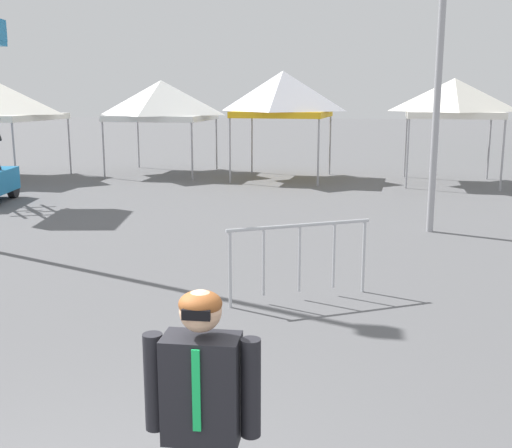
# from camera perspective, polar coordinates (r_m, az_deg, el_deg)

# --- Properties ---
(canopy_tent_behind_center) EXTENTS (3.36, 3.36, 3.26)m
(canopy_tent_behind_center) POSITION_cam_1_polar(r_m,az_deg,el_deg) (22.50, -8.63, 11.10)
(canopy_tent_behind_center) COLOR #9E9EA3
(canopy_tent_behind_center) RESTS_ON ground
(canopy_tent_far_left) EXTENTS (3.18, 3.18, 3.53)m
(canopy_tent_far_left) POSITION_cam_1_polar(r_m,az_deg,el_deg) (20.90, 2.47, 11.78)
(canopy_tent_far_left) COLOR #9E9EA3
(canopy_tent_far_left) RESTS_ON ground
(canopy_tent_behind_left) EXTENTS (2.94, 2.94, 3.27)m
(canopy_tent_behind_left) POSITION_cam_1_polar(r_m,az_deg,el_deg) (20.59, 17.63, 10.91)
(canopy_tent_behind_left) COLOR #9E9EA3
(canopy_tent_behind_left) RESTS_ON ground
(person_foreground) EXTENTS (0.65, 0.27, 1.78)m
(person_foreground) POSITION_cam_1_polar(r_m,az_deg,el_deg) (3.62, -4.91, -17.37)
(person_foreground) COLOR #33384C
(person_foreground) RESTS_ON ground
(light_pole_opposite_side) EXTENTS (0.36, 0.36, 7.46)m
(light_pole_opposite_side) POSITION_cam_1_polar(r_m,az_deg,el_deg) (13.21, 16.64, 17.79)
(light_pole_opposite_side) COLOR #9E9EA3
(light_pole_opposite_side) RESTS_ON ground
(crowd_barrier_by_lift) EXTENTS (1.86, 1.07, 1.08)m
(crowd_barrier_by_lift) POSITION_cam_1_polar(r_m,az_deg,el_deg) (8.53, 4.01, -2.08)
(crowd_barrier_by_lift) COLOR #B7BABF
(crowd_barrier_by_lift) RESTS_ON ground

